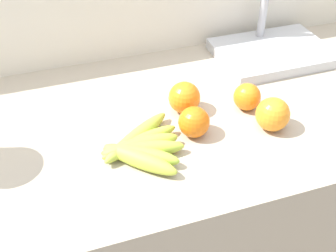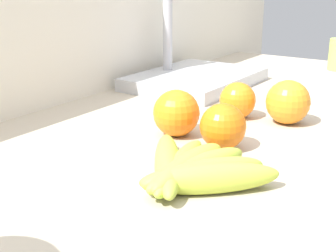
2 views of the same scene
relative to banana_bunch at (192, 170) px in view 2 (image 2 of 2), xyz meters
name	(u,v)px [view 2 (image 2 of 2)]	position (x,y,z in m)	size (l,w,h in m)	color
wall_back	(53,210)	(0.16, 0.46, -0.27)	(2.12, 0.06, 1.30)	silver
banana_bunch	(192,170)	(0.00, 0.00, 0.00)	(0.20, 0.23, 0.04)	#B8CD3F
orange_front	(176,113)	(0.15, 0.12, 0.02)	(0.08, 0.08, 0.08)	orange
orange_right	(238,100)	(0.30, 0.08, 0.02)	(0.07, 0.07, 0.07)	orange
orange_back_right	(288,102)	(0.32, -0.01, 0.02)	(0.08, 0.08, 0.08)	orange
orange_back_left	(223,126)	(0.14, 0.03, 0.02)	(0.07, 0.07, 0.07)	orange
sink_basin	(194,77)	(0.49, 0.29, 0.00)	(0.33, 0.24, 0.23)	#B7BABF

